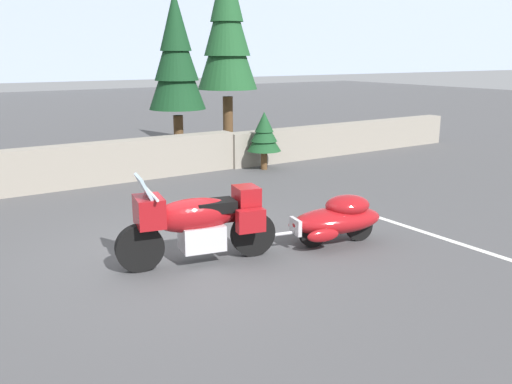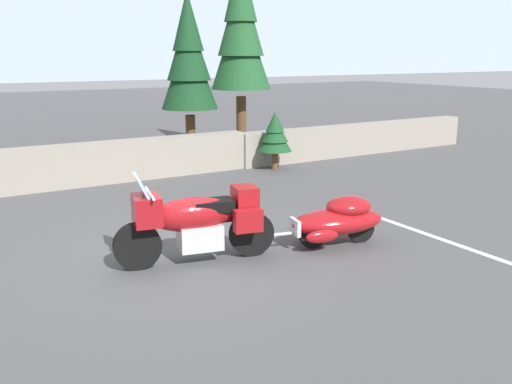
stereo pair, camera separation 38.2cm
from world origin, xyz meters
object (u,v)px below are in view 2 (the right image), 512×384
(touring_motorcycle, at_px, (195,220))
(car_shaped_trailer, at_px, (338,219))
(pine_tree_tall, at_px, (241,28))
(pine_tree_secondary, at_px, (188,57))

(touring_motorcycle, height_order, car_shaped_trailer, touring_motorcycle)
(touring_motorcycle, distance_m, car_shaped_trailer, 2.25)
(touring_motorcycle, distance_m, pine_tree_tall, 9.71)
(pine_tree_tall, bearing_deg, car_shaped_trailer, -109.64)
(car_shaped_trailer, bearing_deg, pine_tree_tall, 70.36)
(pine_tree_secondary, bearing_deg, pine_tree_tall, 22.40)
(car_shaped_trailer, height_order, pine_tree_secondary, pine_tree_secondary)
(car_shaped_trailer, xyz_separation_m, pine_tree_secondary, (0.86, 7.31, 2.40))
(car_shaped_trailer, relative_size, pine_tree_tall, 0.39)
(touring_motorcycle, relative_size, pine_tree_secondary, 0.51)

